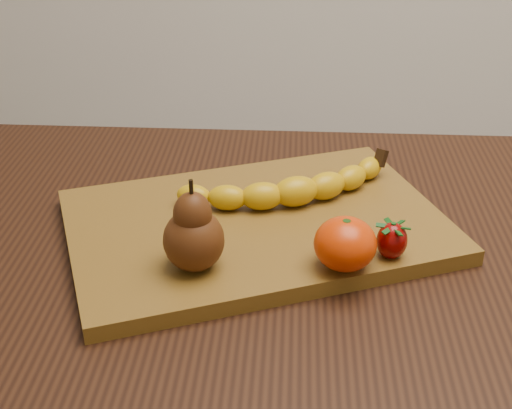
# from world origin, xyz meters

# --- Properties ---
(table) EXTENTS (1.00, 0.70, 0.76)m
(table) POSITION_xyz_m (0.00, 0.00, 0.66)
(table) COLOR black
(table) RESTS_ON ground
(cutting_board) EXTENTS (0.53, 0.44, 0.02)m
(cutting_board) POSITION_xyz_m (-0.05, 0.03, 0.77)
(cutting_board) COLOR brown
(cutting_board) RESTS_ON table
(banana) EXTENTS (0.25, 0.15, 0.04)m
(banana) POSITION_xyz_m (-0.00, 0.07, 0.80)
(banana) COLOR #D3A509
(banana) RESTS_ON cutting_board
(pear) EXTENTS (0.09, 0.09, 0.10)m
(pear) POSITION_xyz_m (-0.11, -0.08, 0.83)
(pear) COLOR #4B240C
(pear) RESTS_ON cutting_board
(mandarin) EXTENTS (0.09, 0.09, 0.06)m
(mandarin) POSITION_xyz_m (0.05, -0.07, 0.81)
(mandarin) COLOR red
(mandarin) RESTS_ON cutting_board
(strawberry) EXTENTS (0.04, 0.04, 0.04)m
(strawberry) POSITION_xyz_m (0.10, -0.04, 0.80)
(strawberry) COLOR #7B0503
(strawberry) RESTS_ON cutting_board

